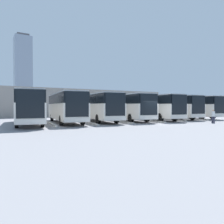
{
  "coord_description": "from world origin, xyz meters",
  "views": [
    {
      "loc": [
        16.26,
        18.35,
        1.93
      ],
      "look_at": [
        2.18,
        -5.87,
        1.18
      ],
      "focal_mm": 35.0,
      "sensor_mm": 36.0,
      "label": 1
    }
  ],
  "objects_px": {
    "bus_0": "(190,106)",
    "bus_1": "(170,106)",
    "bus_2": "(152,106)",
    "bus_6": "(28,106)",
    "bus_5": "(65,106)",
    "bus_3": "(125,106)",
    "bus_4": "(97,106)",
    "pedestrian": "(213,116)"
  },
  "relations": [
    {
      "from": "bus_4",
      "to": "pedestrian",
      "type": "distance_m",
      "value": 13.73
    },
    {
      "from": "bus_6",
      "to": "pedestrian",
      "type": "xyz_separation_m",
      "value": [
        -18.53,
        8.52,
        -1.06
      ]
    },
    {
      "from": "bus_1",
      "to": "bus_5",
      "type": "xyz_separation_m",
      "value": [
        16.46,
        -0.12,
        0.0
      ]
    },
    {
      "from": "bus_0",
      "to": "pedestrian",
      "type": "distance_m",
      "value": 10.58
    },
    {
      "from": "bus_0",
      "to": "bus_2",
      "type": "xyz_separation_m",
      "value": [
        8.23,
        0.33,
        0.0
      ]
    },
    {
      "from": "bus_0",
      "to": "pedestrian",
      "type": "bearing_deg",
      "value": 61.87
    },
    {
      "from": "bus_0",
      "to": "bus_2",
      "type": "distance_m",
      "value": 8.24
    },
    {
      "from": "bus_1",
      "to": "bus_4",
      "type": "height_order",
      "value": "same"
    },
    {
      "from": "bus_0",
      "to": "bus_1",
      "type": "relative_size",
      "value": 1.0
    },
    {
      "from": "bus_5",
      "to": "bus_6",
      "type": "relative_size",
      "value": 1.0
    },
    {
      "from": "bus_2",
      "to": "bus_3",
      "type": "height_order",
      "value": "same"
    },
    {
      "from": "bus_6",
      "to": "bus_3",
      "type": "bearing_deg",
      "value": -171.28
    },
    {
      "from": "bus_1",
      "to": "bus_6",
      "type": "bearing_deg",
      "value": 8.52
    },
    {
      "from": "bus_1",
      "to": "bus_2",
      "type": "relative_size",
      "value": 1.0
    },
    {
      "from": "bus_0",
      "to": "bus_4",
      "type": "distance_m",
      "value": 16.47
    },
    {
      "from": "bus_4",
      "to": "bus_5",
      "type": "height_order",
      "value": "same"
    },
    {
      "from": "bus_5",
      "to": "pedestrian",
      "type": "relative_size",
      "value": 7.75
    },
    {
      "from": "bus_2",
      "to": "bus_0",
      "type": "bearing_deg",
      "value": -170.0
    },
    {
      "from": "bus_2",
      "to": "bus_6",
      "type": "bearing_deg",
      "value": 6.6
    },
    {
      "from": "bus_4",
      "to": "bus_6",
      "type": "relative_size",
      "value": 1.0
    },
    {
      "from": "bus_1",
      "to": "bus_2",
      "type": "height_order",
      "value": "same"
    },
    {
      "from": "bus_1",
      "to": "pedestrian",
      "type": "relative_size",
      "value": 7.75
    },
    {
      "from": "bus_3",
      "to": "bus_4",
      "type": "distance_m",
      "value": 4.12
    },
    {
      "from": "bus_6",
      "to": "bus_0",
      "type": "bearing_deg",
      "value": -172.27
    },
    {
      "from": "bus_3",
      "to": "bus_2",
      "type": "bearing_deg",
      "value": -179.72
    },
    {
      "from": "bus_2",
      "to": "bus_6",
      "type": "distance_m",
      "value": 16.46
    },
    {
      "from": "bus_4",
      "to": "bus_5",
      "type": "distance_m",
      "value": 4.12
    },
    {
      "from": "bus_0",
      "to": "bus_3",
      "type": "bearing_deg",
      "value": 6.74
    },
    {
      "from": "bus_5",
      "to": "bus_4",
      "type": "bearing_deg",
      "value": -171.11
    },
    {
      "from": "bus_5",
      "to": "bus_6",
      "type": "bearing_deg",
      "value": 13.43
    },
    {
      "from": "bus_6",
      "to": "bus_4",
      "type": "bearing_deg",
      "value": -168.83
    },
    {
      "from": "bus_2",
      "to": "bus_4",
      "type": "bearing_deg",
      "value": 2.05
    },
    {
      "from": "bus_1",
      "to": "bus_2",
      "type": "xyz_separation_m",
      "value": [
        4.12,
        0.61,
        0.0
      ]
    },
    {
      "from": "pedestrian",
      "to": "bus_4",
      "type": "bearing_deg",
      "value": -152.75
    },
    {
      "from": "bus_0",
      "to": "bus_3",
      "type": "height_order",
      "value": "same"
    },
    {
      "from": "bus_2",
      "to": "bus_3",
      "type": "relative_size",
      "value": 1.0
    },
    {
      "from": "bus_2",
      "to": "bus_5",
      "type": "relative_size",
      "value": 1.0
    },
    {
      "from": "bus_4",
      "to": "bus_6",
      "type": "xyz_separation_m",
      "value": [
        8.23,
        0.5,
        0.0
      ]
    },
    {
      "from": "bus_1",
      "to": "bus_6",
      "type": "height_order",
      "value": "same"
    },
    {
      "from": "bus_3",
      "to": "bus_6",
      "type": "relative_size",
      "value": 1.0
    },
    {
      "from": "bus_3",
      "to": "bus_4",
      "type": "xyz_separation_m",
      "value": [
        4.12,
        -0.28,
        0.0
      ]
    },
    {
      "from": "bus_1",
      "to": "bus_5",
      "type": "height_order",
      "value": "same"
    }
  ]
}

